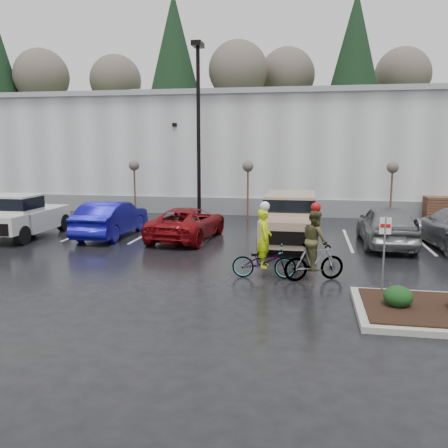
% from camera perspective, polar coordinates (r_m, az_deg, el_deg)
% --- Properties ---
extents(ground, '(120.00, 120.00, 0.00)m').
position_cam_1_polar(ground, '(13.39, 2.06, -8.12)').
color(ground, black).
rests_on(ground, ground).
extents(warehouse, '(60.50, 15.50, 7.20)m').
position_cam_1_polar(warehouse, '(34.68, 7.32, 8.77)').
color(warehouse, '#B6B9BB').
rests_on(warehouse, ground).
extents(wooded_ridge, '(80.00, 25.00, 6.00)m').
position_cam_1_polar(wooded_ridge, '(57.68, 8.50, 8.37)').
color(wooded_ridge, '#2B3F1A').
rests_on(wooded_ridge, ground).
extents(lamppost, '(0.50, 1.00, 9.22)m').
position_cam_1_polar(lamppost, '(25.36, -3.10, 13.19)').
color(lamppost, black).
rests_on(lamppost, ground).
extents(sapling_west, '(0.60, 0.60, 3.20)m').
position_cam_1_polar(sapling_west, '(27.47, -10.76, 6.58)').
color(sapling_west, '#553322').
rests_on(sapling_west, ground).
extents(sapling_mid, '(0.60, 0.60, 3.20)m').
position_cam_1_polar(sapling_mid, '(25.88, 2.90, 6.57)').
color(sapling_mid, '#553322').
rests_on(sapling_mid, ground).
extents(sapling_east, '(0.60, 0.60, 3.20)m').
position_cam_1_polar(sapling_east, '(26.02, 19.61, 6.05)').
color(sapling_east, '#553322').
rests_on(sapling_east, ground).
extents(pallet_stack_a, '(1.20, 1.20, 1.35)m').
position_cam_1_polar(pallet_stack_a, '(27.68, 24.15, 1.67)').
color(pallet_stack_a, '#553322').
rests_on(pallet_stack_a, ground).
extents(shrub_a, '(0.70, 0.70, 0.52)m').
position_cam_1_polar(shrub_a, '(12.40, 20.21, -8.18)').
color(shrub_a, '#113315').
rests_on(shrub_a, curb_island).
extents(fire_lane_sign, '(0.30, 0.05, 2.20)m').
position_cam_1_polar(fire_lane_sign, '(13.26, 18.72, -2.52)').
color(fire_lane_sign, gray).
rests_on(fire_lane_sign, ground).
extents(pickup_white, '(2.10, 5.20, 1.96)m').
position_cam_1_polar(pickup_white, '(22.91, -22.62, 1.07)').
color(pickup_white, silver).
rests_on(pickup_white, ground).
extents(car_blue, '(1.74, 4.89, 1.61)m').
position_cam_1_polar(car_blue, '(21.74, -13.40, 0.65)').
color(car_blue, '#0D0C84').
rests_on(car_blue, ground).
extents(car_red, '(2.77, 5.20, 1.39)m').
position_cam_1_polar(car_red, '(20.60, -4.43, 0.10)').
color(car_red, maroon).
rests_on(car_red, ground).
extents(suv_tan, '(2.20, 5.10, 2.06)m').
position_cam_1_polar(suv_tan, '(19.52, 7.89, 0.51)').
color(suv_tan, tan).
rests_on(suv_tan, ground).
extents(car_grey, '(2.03, 4.95, 1.68)m').
position_cam_1_polar(car_grey, '(20.28, 18.97, -0.13)').
color(car_grey, slate).
rests_on(car_grey, ground).
extents(cyclist_hivis, '(1.99, 0.78, 2.37)m').
position_cam_1_polar(cyclist_hivis, '(14.58, 4.85, -3.69)').
color(cyclist_hivis, '#3F3F44').
rests_on(cyclist_hivis, ground).
extents(cyclist_olive, '(1.90, 1.19, 2.38)m').
position_cam_1_polar(cyclist_olive, '(14.50, 10.83, -3.38)').
color(cyclist_olive, '#3F3F44').
rests_on(cyclist_olive, ground).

